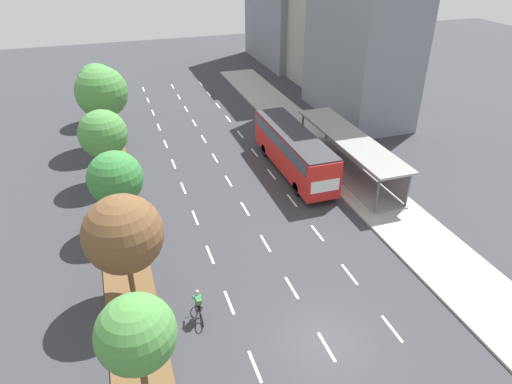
{
  "coord_description": "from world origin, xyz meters",
  "views": [
    {
      "loc": [
        -7.84,
        -13.48,
        16.89
      ],
      "look_at": [
        0.8,
        12.35,
        1.2
      ],
      "focal_mm": 32.37,
      "sensor_mm": 36.0,
      "label": 1
    }
  ],
  "objects": [
    {
      "name": "ground_plane",
      "position": [
        0.0,
        0.0,
        0.0
      ],
      "size": [
        140.0,
        140.0,
        0.0
      ],
      "primitive_type": "plane",
      "color": "#38383D"
    },
    {
      "name": "median_strip",
      "position": [
        -8.3,
        20.0,
        0.06
      ],
      "size": [
        2.6,
        52.0,
        0.12
      ],
      "primitive_type": "cube",
      "color": "brown",
      "rests_on": "ground"
    },
    {
      "name": "sidewalk_right",
      "position": [
        9.25,
        20.0,
        0.07
      ],
      "size": [
        4.5,
        52.0,
        0.15
      ],
      "primitive_type": "cube",
      "color": "#ADAAA3",
      "rests_on": "ground"
    },
    {
      "name": "lane_divider_left",
      "position": [
        -3.5,
        18.73,
        0.0
      ],
      "size": [
        0.14,
        48.46,
        0.01
      ],
      "color": "white",
      "rests_on": "ground"
    },
    {
      "name": "lane_divider_center",
      "position": [
        0.0,
        18.73,
        0.0
      ],
      "size": [
        0.14,
        48.46,
        0.01
      ],
      "color": "white",
      "rests_on": "ground"
    },
    {
      "name": "lane_divider_right",
      "position": [
        3.5,
        18.73,
        0.0
      ],
      "size": [
        0.14,
        48.46,
        0.01
      ],
      "color": "white",
      "rests_on": "ground"
    },
    {
      "name": "bus_shelter",
      "position": [
        9.53,
        15.01,
        1.87
      ],
      "size": [
        2.9,
        13.22,
        2.86
      ],
      "color": "gray",
      "rests_on": "sidewalk_right"
    },
    {
      "name": "bus",
      "position": [
        5.25,
        16.51,
        2.07
      ],
      "size": [
        2.54,
        11.29,
        3.37
      ],
      "color": "red",
      "rests_on": "ground"
    },
    {
      "name": "cyclist",
      "position": [
        -5.19,
        3.31,
        0.79
      ],
      "size": [
        0.46,
        1.82,
        1.71
      ],
      "color": "black",
      "rests_on": "ground"
    },
    {
      "name": "median_tree_nearest",
      "position": [
        -8.19,
        -0.94,
        4.2
      ],
      "size": [
        2.98,
        2.98,
        5.59
      ],
      "color": "brown",
      "rests_on": "median_strip"
    },
    {
      "name": "median_tree_second",
      "position": [
        -8.14,
        5.8,
        4.06
      ],
      "size": [
        3.94,
        3.94,
        5.92
      ],
      "color": "brown",
      "rests_on": "median_strip"
    },
    {
      "name": "median_tree_third",
      "position": [
        -8.13,
        12.55,
        3.68
      ],
      "size": [
        3.38,
        3.38,
        5.26
      ],
      "color": "brown",
      "rests_on": "median_strip"
    },
    {
      "name": "median_tree_fourth",
      "position": [
        -8.53,
        19.3,
        3.93
      ],
      "size": [
        3.51,
        3.51,
        5.58
      ],
      "color": "brown",
      "rests_on": "median_strip"
    },
    {
      "name": "median_tree_fifth",
      "position": [
        -8.19,
        26.05,
        4.95
      ],
      "size": [
        4.33,
        4.33,
        7.0
      ],
      "color": "brown",
      "rests_on": "median_strip"
    },
    {
      "name": "median_tree_farthest",
      "position": [
        -8.5,
        32.79,
        3.85
      ],
      "size": [
        3.69,
        3.69,
        5.58
      ],
      "color": "brown",
      "rests_on": "median_strip"
    },
    {
      "name": "building_near_right",
      "position": [
        16.18,
        26.46,
        9.69
      ],
      "size": [
        6.27,
        12.58,
        19.37
      ],
      "primitive_type": "cube",
      "color": "gray",
      "rests_on": "ground"
    }
  ]
}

